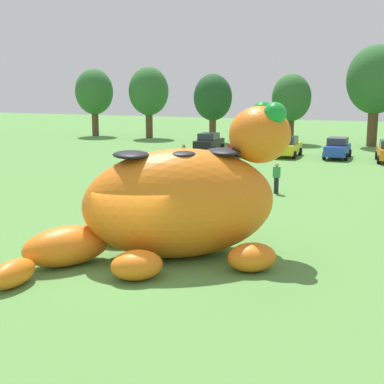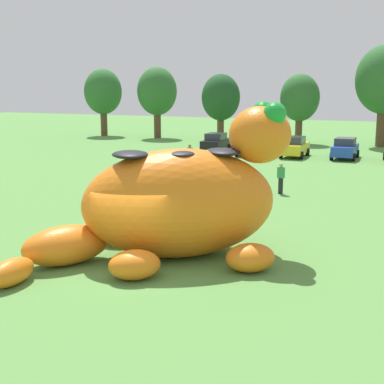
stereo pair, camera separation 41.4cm
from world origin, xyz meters
name	(u,v)px [view 2 (the right image)]	position (x,y,z in m)	size (l,w,h in m)	color
ground_plane	(131,269)	(0.00, 0.00, 0.00)	(160.00, 160.00, 0.00)	#568E42
giant_inflatable_creature	(180,202)	(0.88, 1.85, 1.94)	(8.21, 9.15, 5.29)	orange
car_black	(216,143)	(-8.91, 30.04, 0.86)	(2.12, 4.19, 1.72)	black
car_red	(250,145)	(-5.51, 29.37, 0.86)	(2.15, 4.21, 1.72)	red
car_yellow	(295,147)	(-1.70, 29.56, 0.86)	(2.00, 4.13, 1.72)	yellow
car_blue	(345,148)	(2.31, 30.11, 0.86)	(1.97, 4.12, 1.72)	#2347B7
tree_far_left	(103,92)	(-27.11, 39.65, 5.13)	(4.42, 4.42, 7.85)	brown
tree_left	(157,92)	(-19.97, 39.77, 5.21)	(4.49, 4.49, 7.96)	brown
tree_mid_left	(221,98)	(-11.58, 38.01, 4.63)	(3.99, 3.99, 7.07)	brown
tree_centre_left	(300,98)	(-3.85, 40.29, 4.62)	(3.98, 3.98, 7.07)	brown
spectator_near_inflatable	(281,178)	(1.25, 13.96, 0.85)	(0.38, 0.26, 1.71)	black
spectator_by_cars	(190,156)	(-7.16, 20.43, 0.85)	(0.38, 0.26, 1.71)	#726656
spectator_wandering	(182,178)	(-3.79, 11.92, 0.85)	(0.38, 0.26, 1.71)	#726656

